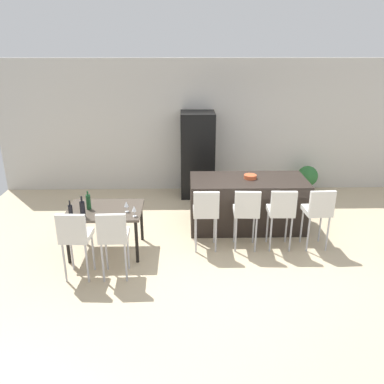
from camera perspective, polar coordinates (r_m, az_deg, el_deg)
name	(u,v)px	position (r m, az deg, el deg)	size (l,w,h in m)	color
ground_plane	(238,244)	(6.73, 6.73, -7.49)	(10.00, 10.00, 0.00)	#C6B28E
back_wall	(225,126)	(8.84, 4.77, 9.53)	(10.00, 0.12, 2.90)	beige
kitchen_island	(247,203)	(7.18, 8.08, -1.60)	(2.07, 0.96, 0.92)	black
bar_chair_left	(206,210)	(6.21, 2.03, -2.69)	(0.40, 0.40, 1.05)	silver
bar_chair_middle	(246,210)	(6.28, 7.95, -2.61)	(0.42, 0.42, 1.05)	silver
bar_chair_right	(281,210)	(6.39, 12.92, -2.53)	(0.41, 0.41, 1.05)	silver
bar_chair_far	(318,209)	(6.56, 17.98, -2.43)	(0.42, 0.42, 1.05)	silver
dining_table	(105,213)	(6.33, -12.57, -3.07)	(1.17, 0.86, 0.74)	#4C4238
dining_chair_near	(75,235)	(5.68, -16.72, -5.98)	(0.42, 0.42, 1.05)	silver
dining_chair_far	(113,234)	(5.56, -11.41, -6.07)	(0.41, 0.41, 1.05)	silver
wine_bottle_far	(71,212)	(6.03, -17.30, -2.78)	(0.06, 0.06, 0.29)	black
wine_bottle_near	(88,202)	(6.32, -14.88, -1.39)	(0.07, 0.07, 0.30)	#194723
wine_bottle_middle	(83,209)	(6.03, -15.69, -2.44)	(0.08, 0.08, 0.34)	black
wine_glass_left	(126,204)	(6.09, -9.57, -1.78)	(0.07, 0.07, 0.17)	silver
wine_glass_right	(134,209)	(5.91, -8.45, -2.43)	(0.07, 0.07, 0.17)	silver
refrigerator	(197,155)	(8.50, 0.81, 5.46)	(0.72, 0.68, 1.84)	black
fruit_bowl	(250,177)	(7.04, 8.49, 2.23)	(0.22, 0.22, 0.07)	#C6512D
potted_plant	(307,178)	(9.07, 16.49, 2.03)	(0.45, 0.45, 0.65)	beige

